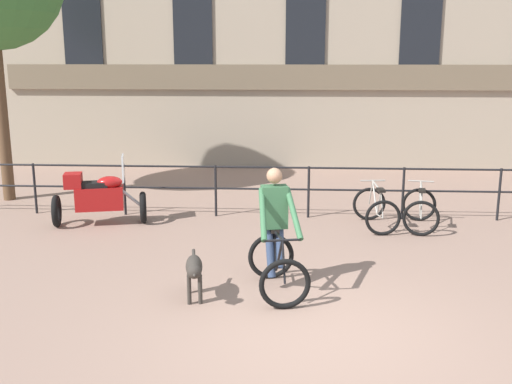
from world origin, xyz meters
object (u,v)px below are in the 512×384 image
object	(u,v)px
cyclist_with_bike	(276,237)
parked_bicycle_near_lamp	(376,209)
dog	(194,269)
parked_motorcycle	(99,197)
parked_bicycle_mid_left	(420,210)

from	to	relation	value
cyclist_with_bike	parked_bicycle_near_lamp	world-z (taller)	cyclist_with_bike
dog	cyclist_with_bike	bearing A→B (deg)	13.16
cyclist_with_bike	parked_motorcycle	distance (m)	4.64
dog	parked_motorcycle	world-z (taller)	parked_motorcycle
parked_motorcycle	parked_bicycle_near_lamp	xyz separation A→B (m)	(5.30, 0.12, -0.20)
cyclist_with_bike	parked_motorcycle	world-z (taller)	cyclist_with_bike
dog	parked_bicycle_mid_left	xyz separation A→B (m)	(3.72, 3.64, -0.08)
cyclist_with_bike	dog	xyz separation A→B (m)	(-1.07, -0.46, -0.32)
parked_bicycle_near_lamp	parked_bicycle_mid_left	xyz separation A→B (m)	(0.83, 0.00, -0.00)
parked_bicycle_mid_left	cyclist_with_bike	bearing A→B (deg)	59.94
cyclist_with_bike	dog	world-z (taller)	cyclist_with_bike
dog	parked_bicycle_near_lamp	bearing A→B (deg)	41.65
dog	parked_bicycle_near_lamp	xyz separation A→B (m)	(2.89, 3.64, -0.08)
parked_motorcycle	parked_bicycle_near_lamp	size ratio (longest dim) A/B	1.56
dog	parked_motorcycle	size ratio (longest dim) A/B	0.54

